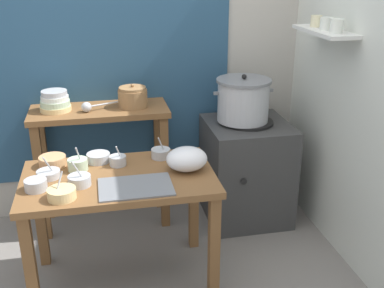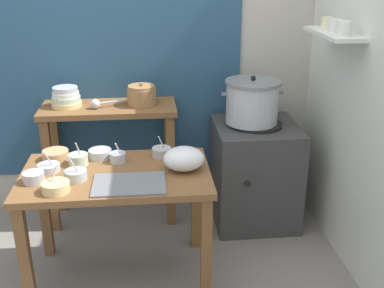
{
  "view_description": "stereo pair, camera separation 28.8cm",
  "coord_description": "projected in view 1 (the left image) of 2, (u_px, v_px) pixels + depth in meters",
  "views": [
    {
      "loc": [
        -0.19,
        -2.38,
        1.89
      ],
      "look_at": [
        0.36,
        0.24,
        0.82
      ],
      "focal_mm": 43.99,
      "sensor_mm": 36.0,
      "label": 1
    },
    {
      "loc": [
        0.1,
        -2.43,
        1.89
      ],
      "look_at": [
        0.36,
        0.24,
        0.82
      ],
      "focal_mm": 43.99,
      "sensor_mm": 36.0,
      "label": 2
    }
  ],
  "objects": [
    {
      "name": "prep_table",
      "position": [
        120.0,
        193.0,
        2.74
      ],
      "size": [
        1.1,
        0.66,
        0.72
      ],
      "color": "brown",
      "rests_on": "ground"
    },
    {
      "name": "prep_bowl_3",
      "position": [
        78.0,
        164.0,
        2.75
      ],
      "size": [
        0.12,
        0.12,
        0.16
      ],
      "color": "#B7D1AD",
      "rests_on": "prep_table"
    },
    {
      "name": "stove_block",
      "position": [
        246.0,
        170.0,
        3.56
      ],
      "size": [
        0.6,
        0.61,
        0.78
      ],
      "color": "#383838",
      "rests_on": "ground"
    },
    {
      "name": "ladle",
      "position": [
        88.0,
        107.0,
        3.21
      ],
      "size": [
        0.29,
        0.14,
        0.07
      ],
      "color": "#B7BABF",
      "rests_on": "back_shelf_table"
    },
    {
      "name": "clay_pot",
      "position": [
        133.0,
        97.0,
        3.31
      ],
      "size": [
        0.21,
        0.21,
        0.17
      ],
      "color": "olive",
      "rests_on": "back_shelf_table"
    },
    {
      "name": "plastic_bag",
      "position": [
        187.0,
        159.0,
        2.74
      ],
      "size": [
        0.24,
        0.21,
        0.14
      ],
      "primitive_type": "ellipsoid",
      "color": "white",
      "rests_on": "prep_table"
    },
    {
      "name": "steamer_pot",
      "position": [
        243.0,
        100.0,
        3.37
      ],
      "size": [
        0.44,
        0.39,
        0.34
      ],
      "color": "#B7BABF",
      "rests_on": "stove_block"
    },
    {
      "name": "prep_bowl_8",
      "position": [
        118.0,
        160.0,
        2.82
      ],
      "size": [
        0.1,
        0.1,
        0.14
      ],
      "color": "#B7BABF",
      "rests_on": "prep_table"
    },
    {
      "name": "prep_bowl_0",
      "position": [
        36.0,
        184.0,
        2.52
      ],
      "size": [
        0.12,
        0.12,
        0.06
      ],
      "color": "#B7BABF",
      "rests_on": "prep_table"
    },
    {
      "name": "prep_bowl_4",
      "position": [
        48.0,
        174.0,
        2.67
      ],
      "size": [
        0.13,
        0.13,
        0.14
      ],
      "color": "#B7BABF",
      "rests_on": "prep_table"
    },
    {
      "name": "prep_bowl_2",
      "position": [
        79.0,
        180.0,
        2.57
      ],
      "size": [
        0.13,
        0.13,
        0.16
      ],
      "color": "#B7BABF",
      "rests_on": "prep_table"
    },
    {
      "name": "wall_right",
      "position": [
        360.0,
        60.0,
        2.87
      ],
      "size": [
        0.3,
        3.2,
        2.6
      ],
      "color": "silver",
      "rests_on": "ground"
    },
    {
      "name": "wall_back",
      "position": [
        131.0,
        43.0,
        3.43
      ],
      "size": [
        4.4,
        0.12,
        2.6
      ],
      "color": "#B2ADA3",
      "rests_on": "ground"
    },
    {
      "name": "back_shelf_table",
      "position": [
        101.0,
        138.0,
        3.37
      ],
      "size": [
        0.96,
        0.4,
        0.9
      ],
      "color": "brown",
      "rests_on": "ground"
    },
    {
      "name": "bowl_stack_enamel",
      "position": [
        55.0,
        102.0,
        3.22
      ],
      "size": [
        0.21,
        0.21,
        0.14
      ],
      "color": "#E5C684",
      "rests_on": "back_shelf_table"
    },
    {
      "name": "prep_bowl_1",
      "position": [
        98.0,
        157.0,
        2.87
      ],
      "size": [
        0.14,
        0.14,
        0.05
      ],
      "color": "#B7BABF",
      "rests_on": "prep_table"
    },
    {
      "name": "serving_tray",
      "position": [
        136.0,
        187.0,
        2.56
      ],
      "size": [
        0.4,
        0.28,
        0.01
      ],
      "primitive_type": "cube",
      "color": "slate",
      "rests_on": "prep_table"
    },
    {
      "name": "prep_bowl_7",
      "position": [
        53.0,
        161.0,
        2.81
      ],
      "size": [
        0.16,
        0.16,
        0.06
      ],
      "color": "tan",
      "rests_on": "prep_table"
    },
    {
      "name": "prep_bowl_6",
      "position": [
        62.0,
        193.0,
        2.43
      ],
      "size": [
        0.15,
        0.15,
        0.14
      ],
      "color": "#E5C684",
      "rests_on": "prep_table"
    },
    {
      "name": "prep_bowl_5",
      "position": [
        161.0,
        153.0,
        2.93
      ],
      "size": [
        0.12,
        0.12,
        0.15
      ],
      "color": "#B7BABF",
      "rests_on": "prep_table"
    },
    {
      "name": "ground_plane",
      "position": [
        143.0,
        285.0,
        2.9
      ],
      "size": [
        9.0,
        9.0,
        0.0
      ],
      "primitive_type": "plane",
      "color": "gray"
    }
  ]
}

